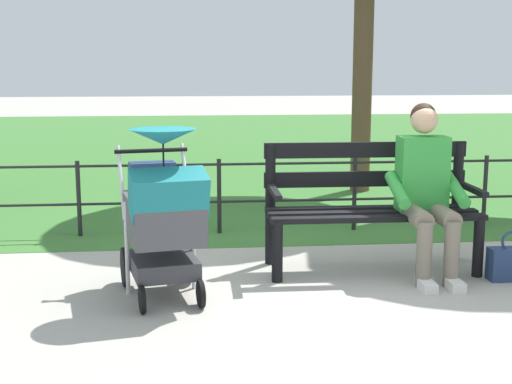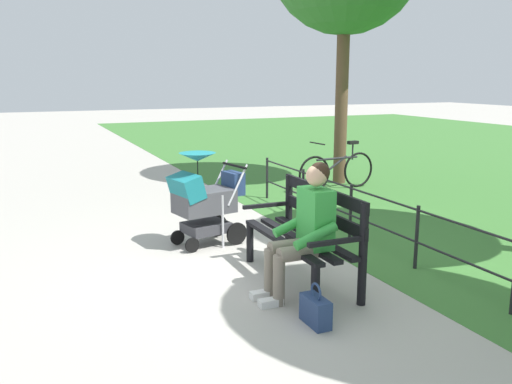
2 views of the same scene
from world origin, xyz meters
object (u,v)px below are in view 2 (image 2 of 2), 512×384
object	(u,v)px
park_bench	(307,230)
handbag	(316,310)
bicycle	(337,170)
person_on_bench	(305,227)
stroller	(204,198)

from	to	relation	value
park_bench	handbag	world-z (taller)	park_bench
handbag	bicycle	world-z (taller)	bicycle
person_on_bench	handbag	xyz separation A→B (m)	(-0.58, 0.21, -0.55)
stroller	bicycle	distance (m)	4.01
park_bench	person_on_bench	distance (m)	0.45
bicycle	stroller	bearing A→B (deg)	124.38
person_on_bench	handbag	world-z (taller)	person_on_bench
park_bench	bicycle	size ratio (longest dim) A/B	0.97
bicycle	park_bench	bearing A→B (deg)	144.49
stroller	bicycle	world-z (taller)	stroller
person_on_bench	stroller	bearing A→B (deg)	10.43
stroller	handbag	size ratio (longest dim) A/B	3.11
park_bench	stroller	xyz separation A→B (m)	(1.56, 0.58, 0.07)
person_on_bench	stroller	size ratio (longest dim) A/B	1.11
handbag	person_on_bench	bearing A→B (deg)	-19.73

